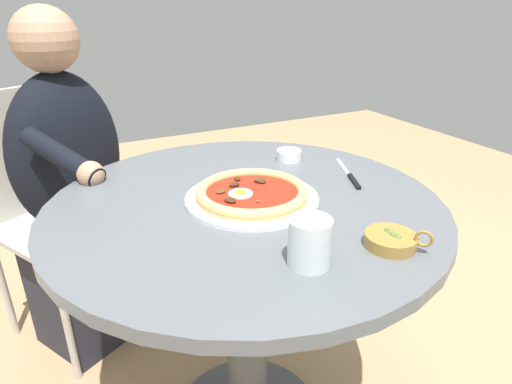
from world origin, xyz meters
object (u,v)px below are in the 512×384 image
object	(u,v)px
dining_table	(246,261)
pizza_on_plate	(252,194)
diner_person	(77,209)
olive_pan	(391,240)
water_glass	(309,245)
ramekin_capers	(289,155)
steak_knife	(351,177)
cafe_chair_diner	(50,195)

from	to	relation	value
dining_table	pizza_on_plate	size ratio (longest dim) A/B	2.96
diner_person	olive_pan	bearing A→B (deg)	-151.76
dining_table	water_glass	distance (m)	0.36
olive_pan	ramekin_capers	bearing A→B (deg)	-8.59
water_glass	dining_table	bearing A→B (deg)	-3.37
ramekin_capers	steak_knife	bearing A→B (deg)	-159.35
dining_table	cafe_chair_diner	size ratio (longest dim) A/B	1.03
ramekin_capers	olive_pan	xyz separation A→B (m)	(-0.51, 0.08, -0.00)
steak_knife	dining_table	bearing A→B (deg)	89.43
pizza_on_plate	ramekin_capers	world-z (taller)	pizza_on_plate
dining_table	diner_person	world-z (taller)	diner_person
water_glass	diner_person	size ratio (longest dim) A/B	0.08
dining_table	ramekin_capers	xyz separation A→B (m)	(0.19, -0.23, 0.19)
ramekin_capers	cafe_chair_diner	bearing A→B (deg)	49.35
water_glass	pizza_on_plate	bearing A→B (deg)	-6.00
pizza_on_plate	olive_pan	distance (m)	0.34
cafe_chair_diner	water_glass	bearing A→B (deg)	-159.24
steak_knife	cafe_chair_diner	world-z (taller)	cafe_chair_diner
dining_table	diner_person	distance (m)	0.70
olive_pan	cafe_chair_diner	world-z (taller)	cafe_chair_diner
water_glass	ramekin_capers	xyz separation A→B (m)	(0.49, -0.25, -0.02)
steak_knife	diner_person	distance (m)	0.92
dining_table	olive_pan	world-z (taller)	olive_pan
cafe_chair_diner	dining_table	bearing A→B (deg)	-151.09
olive_pan	diner_person	world-z (taller)	diner_person
dining_table	olive_pan	xyz separation A→B (m)	(-0.31, -0.16, 0.18)
water_glass	olive_pan	distance (m)	0.18
diner_person	water_glass	bearing A→B (deg)	-160.42
pizza_on_plate	diner_person	xyz separation A→B (m)	(0.62, 0.35, -0.23)
water_glass	cafe_chair_diner	xyz separation A→B (m)	(1.04, 0.40, -0.24)
pizza_on_plate	water_glass	size ratio (longest dim) A/B	3.48
diner_person	cafe_chair_diner	xyz separation A→B (m)	(0.13, 0.07, 0.01)
cafe_chair_diner	pizza_on_plate	bearing A→B (deg)	-150.64
ramekin_capers	water_glass	bearing A→B (deg)	152.70
dining_table	pizza_on_plate	bearing A→B (deg)	-125.16
dining_table	water_glass	world-z (taller)	water_glass
dining_table	ramekin_capers	size ratio (longest dim) A/B	12.96
olive_pan	dining_table	bearing A→B (deg)	26.61
steak_knife	cafe_chair_diner	distance (m)	1.06
water_glass	ramekin_capers	bearing A→B (deg)	-27.30
pizza_on_plate	ramekin_capers	xyz separation A→B (m)	(0.20, -0.22, 0.00)
pizza_on_plate	steak_knife	bearing A→B (deg)	-88.86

